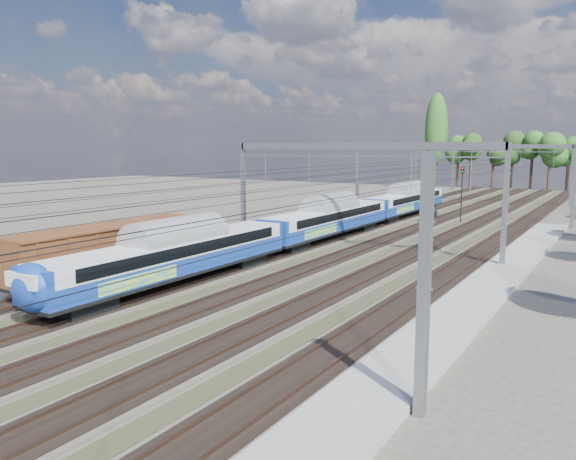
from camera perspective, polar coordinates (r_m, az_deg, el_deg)
The scene contains 10 objects.
ground at distance 24.10m, azimuth -25.52°, elevation -13.43°, with size 220.00×220.00×0.00m, color #47423A.
track_bed at distance 60.56m, azimuth 12.90°, elevation 0.12°, with size 21.00×130.00×0.34m.
platform at distance 33.69m, azimuth 18.48°, elevation -6.60°, with size 3.00×70.00×0.30m, color gray.
catenary at distance 67.22m, azimuth 15.48°, elevation 6.23°, with size 25.65×130.00×9.00m.
tree_belt at distance 100.71m, azimuth 25.28°, elevation 7.41°, with size 39.15×98.66×12.22m.
poplar at distance 114.90m, azimuth 14.84°, elevation 9.79°, with size 4.40×4.40×19.04m.
emu_train at distance 51.51m, azimuth 4.09°, elevation 1.58°, with size 2.91×61.57×4.26m.
freight_boxcar at distance 37.53m, azimuth -17.67°, elevation -1.86°, with size 2.88×13.91×3.59m.
worker at distance 69.48m, azimuth 14.81°, elevation 1.84°, with size 0.72×0.47×1.96m, color black.
signal_near at distance 67.48m, azimuth 17.25°, elevation 4.15°, with size 0.40×0.36×6.37m.
Camera 1 is at (19.15, -11.81, 8.65)m, focal length 35.00 mm.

